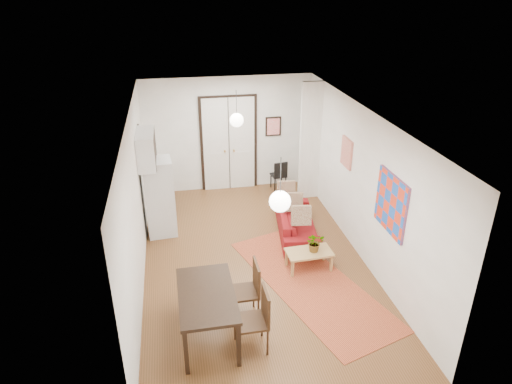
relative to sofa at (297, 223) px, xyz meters
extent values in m
plane|color=brown|center=(-1.09, -0.79, -0.28)|extent=(7.00, 7.00, 0.00)
cube|color=white|center=(-1.09, -0.79, 2.62)|extent=(4.20, 7.00, 0.02)
cube|color=white|center=(-1.09, 2.71, 1.17)|extent=(4.20, 0.02, 2.90)
cube|color=white|center=(-1.09, -4.29, 1.17)|extent=(4.20, 0.02, 2.90)
cube|color=white|center=(-3.19, -0.79, 1.17)|extent=(0.02, 7.00, 2.90)
cube|color=white|center=(1.01, -0.79, 1.17)|extent=(0.02, 7.00, 2.90)
cube|color=silver|center=(-1.09, 2.67, 0.92)|extent=(1.44, 0.06, 2.50)
cube|color=white|center=(0.76, 1.76, 1.17)|extent=(0.50, 0.10, 2.90)
cube|color=silver|center=(-3.01, 0.71, 1.62)|extent=(0.35, 1.00, 0.70)
cube|color=red|center=(0.99, -2.04, 1.37)|extent=(0.05, 1.00, 1.00)
cube|color=beige|center=(0.99, 0.01, 1.52)|extent=(0.05, 0.50, 0.60)
cube|color=red|center=(0.06, 2.68, 1.32)|extent=(0.40, 0.03, 0.50)
cube|color=#A66D45|center=(-3.16, 1.21, 1.67)|extent=(0.03, 0.44, 0.54)
sphere|color=white|center=(-1.09, 1.21, 1.97)|extent=(0.30, 0.30, 0.30)
cylinder|color=black|center=(-1.09, 1.21, 2.37)|extent=(0.01, 0.01, 0.50)
sphere|color=white|center=(-1.09, -2.79, 1.97)|extent=(0.30, 0.30, 0.30)
cylinder|color=black|center=(-1.09, -2.79, 2.37)|extent=(0.01, 0.01, 0.50)
cube|color=#B9522E|center=(-0.22, -1.72, -0.28)|extent=(2.47, 3.96, 0.01)
imported|color=maroon|center=(0.00, 0.00, 0.00)|extent=(2.03, 1.02, 0.57)
cube|color=tan|center=(-0.12, -1.28, 0.08)|extent=(0.88, 0.52, 0.04)
cube|color=tan|center=(-0.50, -1.47, -0.11)|extent=(0.05, 0.05, 0.34)
cube|color=tan|center=(0.26, -1.47, -0.11)|extent=(0.05, 0.05, 0.34)
cube|color=tan|center=(-0.50, -1.09, -0.11)|extent=(0.05, 0.05, 0.34)
cube|color=tan|center=(0.26, -1.09, -0.11)|extent=(0.05, 0.05, 0.34)
imported|color=#3B6B30|center=(-0.02, -1.28, 0.28)|extent=(0.30, 0.35, 0.37)
cube|color=#A7AAAB|center=(-2.84, 1.79, 0.49)|extent=(0.55, 1.04, 0.03)
cube|color=#A7AAAB|center=(-2.84, 1.79, -0.13)|extent=(0.51, 1.00, 0.03)
cylinder|color=#A7AAAB|center=(-3.05, 1.32, 0.10)|extent=(0.04, 0.04, 0.77)
cylinder|color=#A7AAAB|center=(-2.62, 1.32, 0.10)|extent=(0.04, 0.04, 0.77)
cylinder|color=#A7AAAB|center=(-3.05, 2.27, 0.10)|extent=(0.04, 0.04, 0.77)
cylinder|color=#A7AAAB|center=(-2.62, 2.27, 0.10)|extent=(0.04, 0.04, 0.77)
imported|color=beige|center=(-2.84, 1.49, 0.53)|extent=(0.19, 0.19, 0.05)
imported|color=#5097AD|center=(-2.84, 2.04, 0.59)|extent=(0.08, 0.08, 0.16)
cube|color=silver|center=(-2.84, 0.62, 0.56)|extent=(0.64, 0.64, 1.68)
cube|color=black|center=(-2.15, -2.74, 0.50)|extent=(0.85, 1.47, 0.05)
cube|color=black|center=(-2.52, -3.41, 0.09)|extent=(0.06, 0.06, 0.75)
cube|color=black|center=(-1.79, -3.41, 0.09)|extent=(0.06, 0.06, 0.75)
cube|color=black|center=(-2.52, -2.06, 0.09)|extent=(0.06, 0.06, 0.75)
cube|color=black|center=(-1.79, -2.06, 0.09)|extent=(0.06, 0.06, 0.75)
cube|color=#3A2312|center=(-1.55, -2.39, 0.20)|extent=(0.48, 0.46, 0.04)
cube|color=#3A2312|center=(-1.55, -2.17, 0.47)|extent=(0.04, 0.46, 0.50)
cylinder|color=#3A2312|center=(-1.75, -2.60, -0.04)|extent=(0.03, 0.03, 0.48)
cylinder|color=#3A2312|center=(-1.35, -2.60, -0.04)|extent=(0.03, 0.03, 0.48)
cylinder|color=#3A2312|center=(-1.75, -2.18, -0.04)|extent=(0.03, 0.03, 0.48)
cylinder|color=#3A2312|center=(-1.35, -2.18, -0.04)|extent=(0.03, 0.03, 0.48)
cube|color=#3A2312|center=(-1.55, -3.09, 0.20)|extent=(0.48, 0.46, 0.04)
cube|color=#3A2312|center=(-1.55, -2.87, 0.47)|extent=(0.04, 0.46, 0.50)
cylinder|color=#3A2312|center=(-1.75, -3.30, -0.04)|extent=(0.03, 0.03, 0.48)
cylinder|color=#3A2312|center=(-1.35, -3.30, -0.04)|extent=(0.03, 0.03, 0.48)
cylinder|color=#3A2312|center=(-1.75, -2.88, -0.04)|extent=(0.03, 0.03, 0.48)
cylinder|color=#3A2312|center=(-1.35, -2.88, -0.04)|extent=(0.03, 0.03, 0.48)
cube|color=black|center=(0.15, 2.36, 0.10)|extent=(0.40, 0.40, 0.04)
cube|color=black|center=(0.15, 2.52, 0.31)|extent=(0.36, 0.09, 0.38)
cylinder|color=black|center=(0.00, 2.21, -0.09)|extent=(0.03, 0.03, 0.38)
cylinder|color=black|center=(0.30, 2.21, -0.09)|extent=(0.03, 0.03, 0.38)
cylinder|color=black|center=(0.00, 2.51, -0.09)|extent=(0.03, 0.03, 0.38)
cylinder|color=black|center=(0.30, 2.51, -0.09)|extent=(0.03, 0.03, 0.38)
camera|label=1|loc=(-2.45, -8.21, 4.74)|focal=32.00mm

